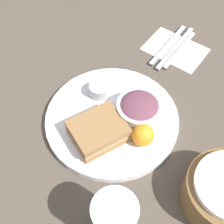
% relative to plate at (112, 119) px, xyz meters
% --- Properties ---
extents(ground_plane, '(4.00, 4.00, 0.00)m').
position_rel_plate_xyz_m(ground_plane, '(0.00, 0.00, -0.01)').
color(ground_plane, '#4C4238').
extents(plate, '(0.31, 0.31, 0.02)m').
position_rel_plate_xyz_m(plate, '(0.00, 0.00, 0.00)').
color(plate, silver).
rests_on(plate, ground_plane).
extents(sandwich, '(0.14, 0.13, 0.04)m').
position_rel_plate_xyz_m(sandwich, '(0.06, 0.01, 0.03)').
color(sandwich, olive).
rests_on(sandwich, plate).
extents(salad_bowl, '(0.10, 0.10, 0.06)m').
position_rel_plate_xyz_m(salad_bowl, '(-0.04, 0.05, 0.04)').
color(salad_bowl, white).
rests_on(salad_bowl, plate).
extents(dressing_cup, '(0.05, 0.05, 0.03)m').
position_rel_plate_xyz_m(dressing_cup, '(-0.04, -0.07, 0.02)').
color(dressing_cup, '#B7B7BC').
rests_on(dressing_cup, plate).
extents(orange_wedge, '(0.05, 0.05, 0.05)m').
position_rel_plate_xyz_m(orange_wedge, '(0.01, 0.09, 0.03)').
color(orange_wedge, orange).
rests_on(orange_wedge, plate).
extents(drink_glass, '(0.08, 0.08, 0.12)m').
position_rel_plate_xyz_m(drink_glass, '(0.20, 0.15, 0.05)').
color(drink_glass, silver).
rests_on(drink_glass, ground_plane).
extents(napkin, '(0.12, 0.16, 0.00)m').
position_rel_plate_xyz_m(napkin, '(-0.30, -0.00, -0.01)').
color(napkin, white).
rests_on(napkin, ground_plane).
extents(fork, '(0.19, 0.01, 0.01)m').
position_rel_plate_xyz_m(fork, '(-0.30, -0.02, -0.00)').
color(fork, '#B2B2B7').
rests_on(fork, napkin).
extents(knife, '(0.20, 0.02, 0.01)m').
position_rel_plate_xyz_m(knife, '(-0.30, -0.00, -0.00)').
color(knife, '#B2B2B7').
rests_on(knife, napkin).
extents(spoon, '(0.17, 0.01, 0.01)m').
position_rel_plate_xyz_m(spoon, '(-0.30, 0.01, -0.00)').
color(spoon, '#B2B2B7').
rests_on(spoon, napkin).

